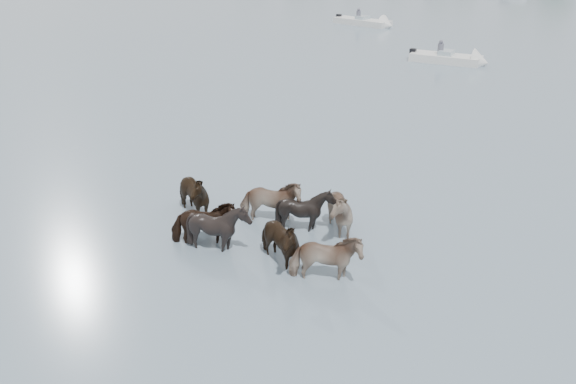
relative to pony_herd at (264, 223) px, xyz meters
The scene contains 4 objects.
ground 2.18m from the pony_herd, 18.15° to the right, with size 400.00×400.00×0.00m, color slate.
pony_herd is the anchor object (origin of this frame).
motorboat_a 25.30m from the pony_herd, 102.51° to the left, with size 4.92×2.35×1.92m.
motorboat_f 38.53m from the pony_herd, 116.97° to the left, with size 5.65×1.98×1.92m.
Camera 1 is at (7.58, -10.53, 7.85)m, focal length 38.60 mm.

